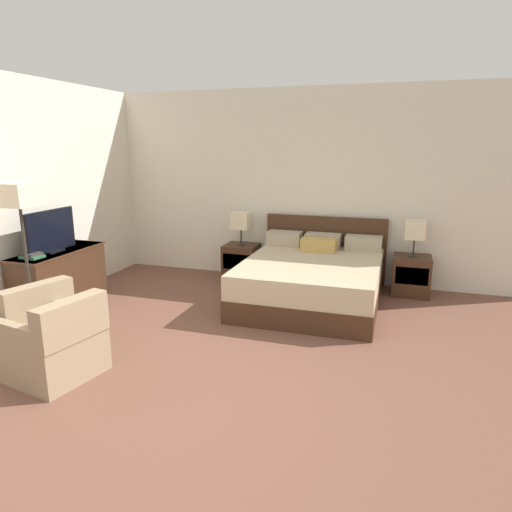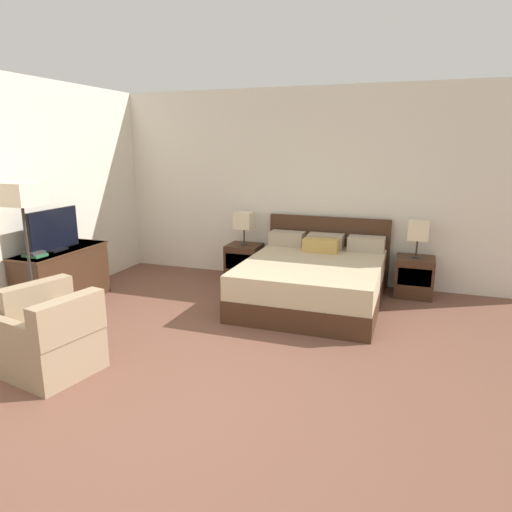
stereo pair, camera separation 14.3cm
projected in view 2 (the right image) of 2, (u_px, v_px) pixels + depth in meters
The scene contains 15 objects.
ground_plane at pixel (173, 409), 3.59m from camera, with size 11.58×11.58×0.00m, color brown.
wall_back at pixel (298, 186), 6.82m from camera, with size 6.85×0.06×2.84m, color silver.
wall_left at pixel (30, 195), 5.66m from camera, with size 0.06×5.66×2.84m, color silver.
bed at pixel (314, 279), 5.95m from camera, with size 1.78×2.08×1.00m.
nightstand_left at pixel (244, 262), 7.03m from camera, with size 0.50×0.47×0.54m.
nightstand_right at pixel (414, 277), 6.23m from camera, with size 0.50×0.47×0.54m.
table_lamp_left at pixel (244, 221), 6.88m from camera, with size 0.26×0.26×0.50m.
table_lamp_right at pixel (418, 231), 6.08m from camera, with size 0.26×0.26×0.50m.
dresser at pixel (63, 276), 5.88m from camera, with size 0.49×1.29×0.73m.
tv at pixel (54, 231), 5.67m from camera, with size 0.18×0.80×0.52m.
book_red_cover at pixel (35, 255), 5.42m from camera, with size 0.24×0.18×0.03m, color #2D7042.
book_blue_cover at pixel (34, 253), 5.42m from camera, with size 0.20×0.18×0.03m, color #383333.
armchair_by_window at pixel (28, 324), 4.54m from camera, with size 0.86×0.85×0.76m.
armchair_companion at pixel (55, 344), 4.09m from camera, with size 0.81×0.80×0.76m.
floor_lamp at pixel (22, 203), 4.90m from camera, with size 0.40×0.40×1.64m.
Camera 2 is at (1.67, -2.80, 2.03)m, focal length 32.00 mm.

